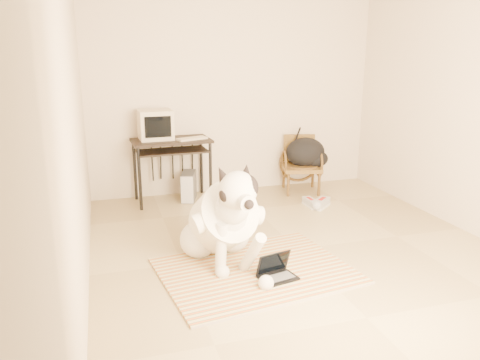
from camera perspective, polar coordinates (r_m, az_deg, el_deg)
name	(u,v)px	position (r m, az deg, el deg)	size (l,w,h in m)	color
floor	(297,249)	(4.80, 6.91, -8.38)	(4.50, 4.50, 0.00)	tan
wall_back	(235,95)	(6.54, -0.67, 10.34)	(4.50, 4.50, 0.00)	beige
wall_left	(75,125)	(4.06, -19.47, 6.36)	(4.50, 4.50, 0.00)	beige
wall_right	(476,108)	(5.56, 26.86, 7.81)	(4.50, 4.50, 0.00)	beige
rug	(256,271)	(4.31, 1.92, -10.99)	(1.81, 1.48, 0.02)	#C45F29
dog	(223,221)	(4.33, -2.07, -5.02)	(0.70, 1.44, 1.06)	silver
laptop	(276,271)	(4.16, 4.42, -11.06)	(0.36, 0.29, 0.22)	black
computer_desk	(172,148)	(6.12, -8.34, 3.83)	(1.02, 0.60, 0.83)	black
crt_monitor	(155,125)	(6.13, -10.27, 6.65)	(0.44, 0.42, 0.37)	beige
desk_keyboard	(192,139)	(6.06, -5.88, 5.04)	(0.39, 0.15, 0.03)	beige
pc_tower	(189,186)	(6.29, -6.27, -0.75)	(0.28, 0.43, 0.38)	#525255
rattan_chair	(301,164)	(6.66, 7.43, 1.97)	(0.62, 0.61, 0.78)	brown
backpack	(307,154)	(6.62, 8.19, 3.22)	(0.58, 0.46, 0.41)	black
sneaker_left	(310,203)	(6.10, 8.58, -2.76)	(0.12, 0.28, 0.10)	silver
sneaker_right	(321,204)	(6.07, 9.86, -2.85)	(0.33, 0.31, 0.11)	silver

